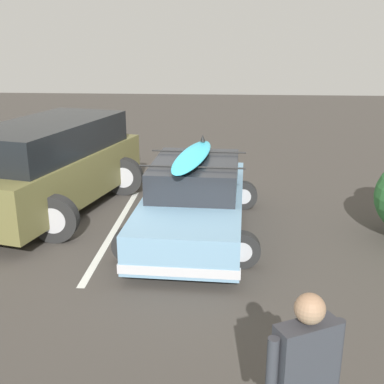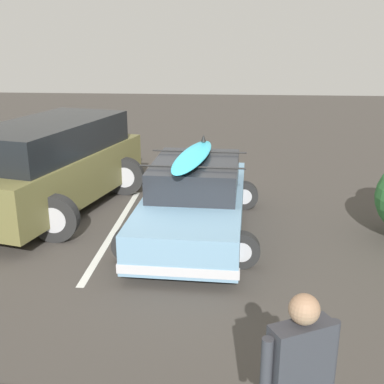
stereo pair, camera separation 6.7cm
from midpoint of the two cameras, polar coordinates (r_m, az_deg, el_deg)
ground_plane at (r=8.70m, az=-3.52°, el=-5.04°), size 44.00×44.00×0.02m
parking_stripe at (r=9.00m, az=-8.87°, el=-4.35°), size 0.12×4.37×0.00m
sedan_car at (r=8.62m, az=0.57°, el=-0.86°), size 2.41×4.37×1.56m
suv_car at (r=10.02m, az=-16.07°, el=3.14°), size 3.30×4.93×1.81m
person_bystander at (r=3.87m, az=13.06°, el=-20.45°), size 0.59×0.39×1.68m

